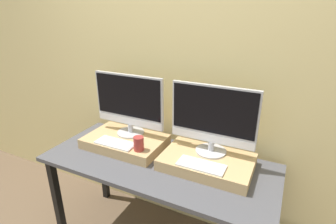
{
  "coord_description": "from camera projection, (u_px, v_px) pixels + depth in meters",
  "views": [
    {
      "loc": [
        0.75,
        -1.04,
        1.77
      ],
      "look_at": [
        0.0,
        0.5,
        1.09
      ],
      "focal_mm": 28.0,
      "sensor_mm": 36.0,
      "label": 1
    }
  ],
  "objects": [
    {
      "name": "wooden_riser_left",
      "position": [
        125.0,
        141.0,
        2.01
      ],
      "size": [
        0.59,
        0.39,
        0.08
      ],
      "color": "tan",
      "rests_on": "workbench"
    },
    {
      "name": "keyboard_left",
      "position": [
        115.0,
        143.0,
        1.89
      ],
      "size": [
        0.3,
        0.13,
        0.01
      ],
      "color": "silver",
      "rests_on": "wooden_riser_left"
    },
    {
      "name": "monitor_left",
      "position": [
        129.0,
        103.0,
        1.97
      ],
      "size": [
        0.57,
        0.21,
        0.47
      ],
      "color": "#B2B2B7",
      "rests_on": "wooden_riser_left"
    },
    {
      "name": "mug",
      "position": [
        139.0,
        144.0,
        1.79
      ],
      "size": [
        0.07,
        0.07,
        0.1
      ],
      "color": "#9E332D",
      "rests_on": "wooden_riser_left"
    },
    {
      "name": "wall_back",
      "position": [
        182.0,
        75.0,
        1.97
      ],
      "size": [
        8.0,
        0.04,
        2.6
      ],
      "color": "#DBC684",
      "rests_on": "ground_plane"
    },
    {
      "name": "keyboard_right",
      "position": [
        201.0,
        165.0,
        1.63
      ],
      "size": [
        0.3,
        0.13,
        0.01
      ],
      "color": "silver",
      "rests_on": "wooden_riser_right"
    },
    {
      "name": "wooden_riser_right",
      "position": [
        207.0,
        162.0,
        1.74
      ],
      "size": [
        0.59,
        0.39,
        0.08
      ],
      "color": "tan",
      "rests_on": "workbench"
    },
    {
      "name": "monitor_right",
      "position": [
        213.0,
        118.0,
        1.7
      ],
      "size": [
        0.57,
        0.21,
        0.47
      ],
      "color": "#B2B2B7",
      "rests_on": "wooden_riser_right"
    },
    {
      "name": "workbench",
      "position": [
        158.0,
        172.0,
        1.85
      ],
      "size": [
        1.62,
        0.68,
        0.78
      ],
      "color": "#47474C",
      "rests_on": "ground_plane"
    }
  ]
}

